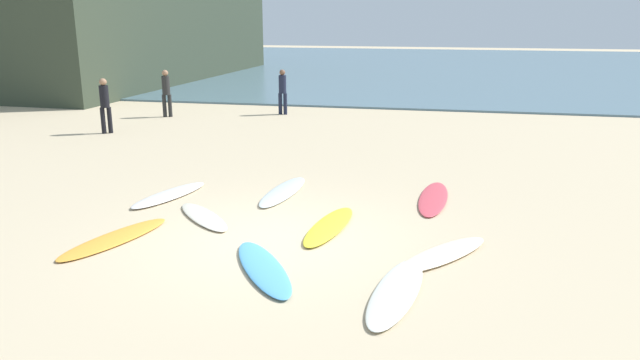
{
  "coord_description": "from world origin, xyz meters",
  "views": [
    {
      "loc": [
        2.78,
        -9.25,
        3.71
      ],
      "look_at": [
        0.19,
        2.79,
        0.3
      ],
      "focal_mm": 34.14,
      "sensor_mm": 36.0,
      "label": 1
    }
  ],
  "objects_px": {
    "surfboard_7": "(283,191)",
    "beachgoer_mid": "(105,103)",
    "surfboard_1": "(433,198)",
    "surfboard_6": "(396,291)",
    "surfboard_2": "(263,268)",
    "beachgoer_near": "(166,91)",
    "surfboard_0": "(444,254)",
    "surfboard_5": "(115,238)",
    "surfboard_3": "(170,195)",
    "surfboard_8": "(204,217)",
    "surfboard_4": "(329,226)",
    "beachgoer_far": "(283,90)"
  },
  "relations": [
    {
      "from": "surfboard_1",
      "to": "surfboard_5",
      "type": "bearing_deg",
      "value": -143.65
    },
    {
      "from": "beachgoer_far",
      "to": "surfboard_0",
      "type": "bearing_deg",
      "value": -58.09
    },
    {
      "from": "surfboard_8",
      "to": "surfboard_7",
      "type": "bearing_deg",
      "value": -161.98
    },
    {
      "from": "surfboard_7",
      "to": "beachgoer_near",
      "type": "distance_m",
      "value": 10.92
    },
    {
      "from": "surfboard_2",
      "to": "beachgoer_near",
      "type": "distance_m",
      "value": 14.6
    },
    {
      "from": "surfboard_0",
      "to": "surfboard_7",
      "type": "xyz_separation_m",
      "value": [
        -3.39,
        2.81,
        -0.01
      ]
    },
    {
      "from": "surfboard_3",
      "to": "surfboard_7",
      "type": "xyz_separation_m",
      "value": [
        2.24,
        0.75,
        -0.01
      ]
    },
    {
      "from": "surfboard_3",
      "to": "surfboard_8",
      "type": "bearing_deg",
      "value": -27.09
    },
    {
      "from": "surfboard_0",
      "to": "surfboard_1",
      "type": "xyz_separation_m",
      "value": [
        -0.26,
        3.0,
        -0.01
      ]
    },
    {
      "from": "surfboard_7",
      "to": "beachgoer_far",
      "type": "distance_m",
      "value": 10.37
    },
    {
      "from": "surfboard_2",
      "to": "beachgoer_mid",
      "type": "height_order",
      "value": "beachgoer_mid"
    },
    {
      "from": "surfboard_3",
      "to": "beachgoer_near",
      "type": "xyz_separation_m",
      "value": [
        -4.51,
        9.29,
        0.9
      ]
    },
    {
      "from": "surfboard_8",
      "to": "surfboard_6",
      "type": "bearing_deg",
      "value": 103.74
    },
    {
      "from": "surfboard_0",
      "to": "surfboard_1",
      "type": "height_order",
      "value": "surfboard_0"
    },
    {
      "from": "surfboard_0",
      "to": "surfboard_5",
      "type": "height_order",
      "value": "surfboard_0"
    },
    {
      "from": "surfboard_5",
      "to": "beachgoer_mid",
      "type": "distance_m",
      "value": 9.98
    },
    {
      "from": "surfboard_6",
      "to": "surfboard_3",
      "type": "bearing_deg",
      "value": 152.27
    },
    {
      "from": "surfboard_6",
      "to": "beachgoer_mid",
      "type": "height_order",
      "value": "beachgoer_mid"
    },
    {
      "from": "surfboard_3",
      "to": "surfboard_8",
      "type": "height_order",
      "value": "surfboard_3"
    },
    {
      "from": "surfboard_0",
      "to": "beachgoer_mid",
      "type": "height_order",
      "value": "beachgoer_mid"
    },
    {
      "from": "surfboard_5",
      "to": "beachgoer_near",
      "type": "bearing_deg",
      "value": -51.07
    },
    {
      "from": "surfboard_3",
      "to": "surfboard_4",
      "type": "relative_size",
      "value": 0.97
    },
    {
      "from": "surfboard_7",
      "to": "beachgoer_mid",
      "type": "relative_size",
      "value": 1.36
    },
    {
      "from": "surfboard_1",
      "to": "beachgoer_mid",
      "type": "distance_m",
      "value": 11.55
    },
    {
      "from": "surfboard_1",
      "to": "surfboard_7",
      "type": "distance_m",
      "value": 3.14
    },
    {
      "from": "surfboard_5",
      "to": "surfboard_8",
      "type": "relative_size",
      "value": 1.22
    },
    {
      "from": "surfboard_4",
      "to": "surfboard_6",
      "type": "height_order",
      "value": "same"
    },
    {
      "from": "surfboard_5",
      "to": "surfboard_6",
      "type": "xyz_separation_m",
      "value": [
        4.82,
        -1.05,
        0.01
      ]
    },
    {
      "from": "surfboard_7",
      "to": "beachgoer_mid",
      "type": "height_order",
      "value": "beachgoer_mid"
    },
    {
      "from": "surfboard_3",
      "to": "beachgoer_mid",
      "type": "distance_m",
      "value": 7.83
    },
    {
      "from": "beachgoer_near",
      "to": "beachgoer_mid",
      "type": "height_order",
      "value": "beachgoer_mid"
    },
    {
      "from": "surfboard_0",
      "to": "surfboard_4",
      "type": "xyz_separation_m",
      "value": [
        -2.01,
        0.9,
        -0.0
      ]
    },
    {
      "from": "surfboard_2",
      "to": "surfboard_5",
      "type": "bearing_deg",
      "value": 134.52
    },
    {
      "from": "surfboard_1",
      "to": "surfboard_3",
      "type": "xyz_separation_m",
      "value": [
        -5.37,
        -0.93,
        0.01
      ]
    },
    {
      "from": "surfboard_4",
      "to": "surfboard_2",
      "type": "bearing_deg",
      "value": -99.28
    },
    {
      "from": "surfboard_2",
      "to": "beachgoer_mid",
      "type": "relative_size",
      "value": 1.29
    },
    {
      "from": "surfboard_5",
      "to": "beachgoer_near",
      "type": "height_order",
      "value": "beachgoer_near"
    },
    {
      "from": "surfboard_2",
      "to": "beachgoer_mid",
      "type": "bearing_deg",
      "value": 99.11
    },
    {
      "from": "surfboard_3",
      "to": "surfboard_8",
      "type": "xyz_separation_m",
      "value": [
        1.23,
        -1.14,
        -0.01
      ]
    },
    {
      "from": "surfboard_5",
      "to": "beachgoer_mid",
      "type": "height_order",
      "value": "beachgoer_mid"
    },
    {
      "from": "surfboard_6",
      "to": "surfboard_7",
      "type": "height_order",
      "value": "surfboard_6"
    },
    {
      "from": "surfboard_0",
      "to": "beachgoer_mid",
      "type": "relative_size",
      "value": 1.2
    },
    {
      "from": "beachgoer_near",
      "to": "beachgoer_far",
      "type": "xyz_separation_m",
      "value": [
        3.98,
        1.42,
        -0.02
      ]
    },
    {
      "from": "surfboard_4",
      "to": "surfboard_6",
      "type": "relative_size",
      "value": 0.95
    },
    {
      "from": "surfboard_0",
      "to": "surfboard_7",
      "type": "relative_size",
      "value": 0.88
    },
    {
      "from": "surfboard_5",
      "to": "beachgoer_mid",
      "type": "bearing_deg",
      "value": -41.42
    },
    {
      "from": "surfboard_1",
      "to": "surfboard_6",
      "type": "bearing_deg",
      "value": -91.75
    },
    {
      "from": "surfboard_5",
      "to": "surfboard_8",
      "type": "xyz_separation_m",
      "value": [
        1.02,
        1.37,
        0.0
      ]
    },
    {
      "from": "beachgoer_near",
      "to": "beachgoer_far",
      "type": "distance_m",
      "value": 4.23
    },
    {
      "from": "surfboard_3",
      "to": "surfboard_4",
      "type": "height_order",
      "value": "surfboard_3"
    }
  ]
}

